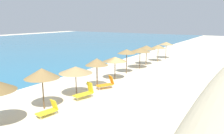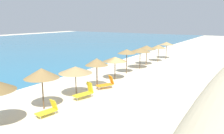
# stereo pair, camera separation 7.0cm
# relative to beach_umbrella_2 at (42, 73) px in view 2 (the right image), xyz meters

# --- Properties ---
(ground_plane) EXTENTS (160.00, 160.00, 0.00)m
(ground_plane) POSITION_rel_beach_umbrella_2_xyz_m (8.51, -1.40, -2.56)
(ground_plane) COLOR beige
(beach_umbrella_2) EXTENTS (2.38, 2.38, 2.91)m
(beach_umbrella_2) POSITION_rel_beach_umbrella_2_xyz_m (0.00, 0.00, 0.00)
(beach_umbrella_2) COLOR brown
(beach_umbrella_2) RESTS_ON ground_plane
(beach_umbrella_3) EXTENTS (2.68, 2.68, 2.49)m
(beach_umbrella_3) POSITION_rel_beach_umbrella_2_xyz_m (3.25, -0.17, -0.34)
(beach_umbrella_3) COLOR brown
(beach_umbrella_3) RESTS_ON ground_plane
(beach_umbrella_4) EXTENTS (2.09, 2.09, 2.74)m
(beach_umbrella_4) POSITION_rel_beach_umbrella_2_xyz_m (6.15, -0.18, -0.15)
(beach_umbrella_4) COLOR brown
(beach_umbrella_4) RESTS_ON ground_plane
(beach_umbrella_5) EXTENTS (2.44, 2.44, 2.41)m
(beach_umbrella_5) POSITION_rel_beach_umbrella_2_xyz_m (9.52, -0.06, -0.40)
(beach_umbrella_5) COLOR brown
(beach_umbrella_5) RESTS_ON ground_plane
(beach_umbrella_6) EXTENTS (2.12, 2.12, 2.84)m
(beach_umbrella_6) POSITION_rel_beach_umbrella_2_xyz_m (12.65, 0.25, 0.01)
(beach_umbrella_6) COLOR brown
(beach_umbrella_6) RESTS_ON ground_plane
(beach_umbrella_7) EXTENTS (2.62, 2.62, 2.65)m
(beach_umbrella_7) POSITION_rel_beach_umbrella_2_xyz_m (15.83, 0.04, -0.16)
(beach_umbrella_7) COLOR brown
(beach_umbrella_7) RESTS_ON ground_plane
(beach_umbrella_8) EXTENTS (2.50, 2.50, 2.70)m
(beach_umbrella_8) POSITION_rel_beach_umbrella_2_xyz_m (18.59, 0.36, -0.14)
(beach_umbrella_8) COLOR brown
(beach_umbrella_8) RESTS_ON ground_plane
(beach_umbrella_9) EXTENTS (2.14, 2.14, 2.52)m
(beach_umbrella_9) POSITION_rel_beach_umbrella_2_xyz_m (21.99, -0.07, -0.31)
(beach_umbrella_9) COLOR brown
(beach_umbrella_9) RESTS_ON ground_plane
(beach_umbrella_10) EXTENTS (2.27, 2.27, 2.69)m
(beach_umbrella_10) POSITION_rel_beach_umbrella_2_xyz_m (25.14, -0.23, -0.11)
(beach_umbrella_10) COLOR brown
(beach_umbrella_10) RESTS_ON ground_plane
(lounge_chair_0) EXTENTS (1.75, 1.04, 1.23)m
(lounge_chair_0) POSITION_rel_beach_umbrella_2_xyz_m (3.28, -1.06, -2.06)
(lounge_chair_0) COLOR yellow
(lounge_chair_0) RESTS_ON ground_plane
(lounge_chair_1) EXTENTS (1.71, 1.38, 1.15)m
(lounge_chair_1) POSITION_rel_beach_umbrella_2_xyz_m (6.39, -1.07, -2.09)
(lounge_chair_1) COLOR orange
(lounge_chair_1) RESTS_ON ground_plane
(lounge_chair_2) EXTENTS (1.49, 0.84, 0.96)m
(lounge_chair_2) POSITION_rel_beach_umbrella_2_xyz_m (-0.59, -1.11, -2.19)
(lounge_chair_2) COLOR yellow
(lounge_chair_2) RESTS_ON ground_plane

